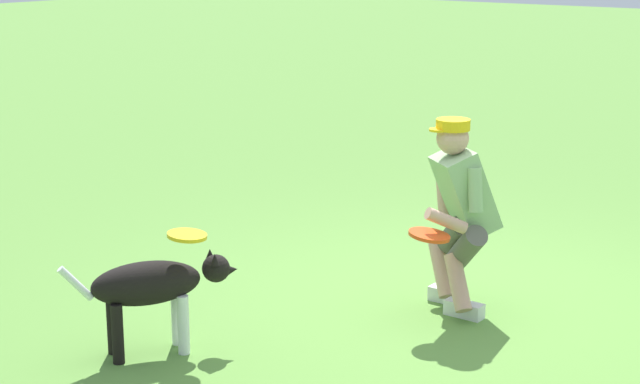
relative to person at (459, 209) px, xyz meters
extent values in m
plane|color=#5C903C|center=(0.14, -0.06, -0.70)|extent=(60.00, 60.00, 0.00)
cube|color=silver|center=(0.11, -0.08, -0.65)|extent=(0.26, 0.10, 0.10)
cylinder|color=tan|center=(0.14, -0.04, -0.46)|extent=(0.31, 0.27, 0.37)
cylinder|color=#55544B|center=(0.09, -0.08, -0.23)|extent=(0.41, 0.36, 0.37)
cube|color=silver|center=(-0.11, 0.09, -0.65)|extent=(0.26, 0.10, 0.10)
cylinder|color=tan|center=(-0.08, 0.13, -0.46)|extent=(0.31, 0.27, 0.37)
cylinder|color=#55544B|center=(-0.10, 0.07, -0.23)|extent=(0.41, 0.36, 0.37)
cube|color=#94B782|center=(-0.02, -0.03, 0.11)|extent=(0.52, 0.53, 0.58)
cylinder|color=#94B782|center=(0.15, -0.14, 0.17)|extent=(0.16, 0.15, 0.29)
cylinder|color=#94B782|center=(-0.17, 0.11, 0.17)|extent=(0.16, 0.15, 0.29)
cylinder|color=tan|center=(-0.06, 0.28, -0.01)|extent=(0.24, 0.28, 0.19)
cylinder|color=tan|center=(0.19, -0.12, 0.01)|extent=(0.16, 0.15, 0.27)
sphere|color=tan|center=(0.04, 0.05, 0.47)|extent=(0.21, 0.21, 0.21)
cylinder|color=yellow|center=(0.04, 0.05, 0.56)|extent=(0.22, 0.22, 0.07)
cylinder|color=yellow|center=(0.10, 0.13, 0.53)|extent=(0.12, 0.12, 0.02)
ellipsoid|color=black|center=(1.10, 1.76, -0.25)|extent=(0.56, 0.69, 0.26)
ellipsoid|color=white|center=(1.01, 1.60, -0.28)|extent=(0.13, 0.18, 0.16)
sphere|color=black|center=(0.88, 1.39, -0.21)|extent=(0.17, 0.17, 0.17)
cone|color=black|center=(0.83, 1.32, -0.23)|extent=(0.12, 0.12, 0.09)
cone|color=black|center=(0.84, 1.44, -0.14)|extent=(0.06, 0.06, 0.07)
cone|color=black|center=(0.94, 1.38, -0.14)|extent=(0.06, 0.06, 0.07)
cylinder|color=white|center=(0.93, 1.63, -0.52)|extent=(0.10, 0.10, 0.36)
cylinder|color=white|center=(1.07, 1.55, -0.52)|extent=(0.10, 0.10, 0.36)
cylinder|color=black|center=(1.14, 1.97, -0.52)|extent=(0.10, 0.10, 0.36)
cylinder|color=black|center=(1.27, 1.88, -0.52)|extent=(0.10, 0.10, 0.36)
cylinder|color=white|center=(1.32, 2.10, -0.20)|extent=(0.14, 0.19, 0.23)
cylinder|color=yellow|center=(0.94, 1.57, 0.02)|extent=(0.29, 0.29, 0.05)
cylinder|color=#F14717|center=(-0.01, 0.39, -0.09)|extent=(0.37, 0.37, 0.07)
camera|label=1|loc=(-3.12, 5.68, 1.72)|focal=57.08mm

